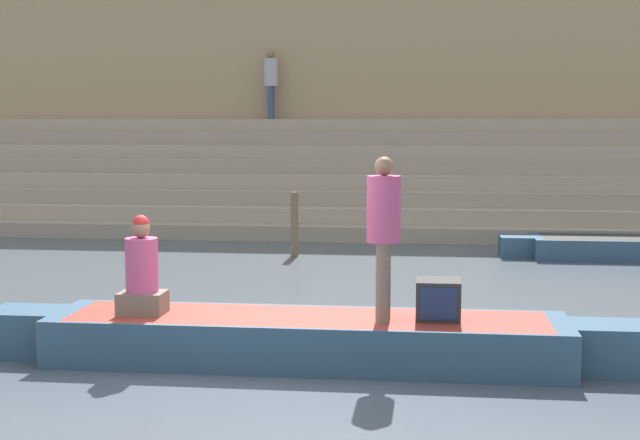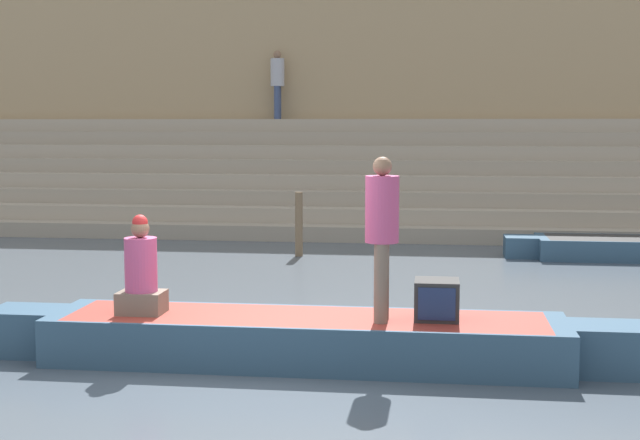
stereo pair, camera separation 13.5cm
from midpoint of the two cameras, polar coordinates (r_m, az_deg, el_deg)
The scene contains 9 objects.
ground_plane at distance 9.58m, azimuth -4.84°, elevation -9.20°, with size 120.00×120.00×0.00m, color #4C5660.
ghat_steps at distance 22.01m, azimuth 2.27°, elevation 2.02°, with size 36.00×4.74×2.66m.
back_wall at distance 24.25m, azimuth 2.79°, elevation 9.14°, with size 34.20×1.28×7.65m.
rowboat_main at distance 9.55m, azimuth -0.54°, elevation -7.56°, with size 7.03×1.31×0.50m.
person_standing at distance 9.15m, azimuth 4.41°, elevation -0.46°, with size 0.35×0.35×1.70m.
person_rowing at distance 9.75m, azimuth -10.99°, elevation -3.43°, with size 0.49×0.38×1.07m.
tv_set at distance 9.40m, azimuth 7.89°, elevation -5.08°, with size 0.46×0.47×0.42m.
mooring_post at distance 17.09m, azimuth -1.14°, elevation -0.27°, with size 0.15×0.15×1.24m, color brown.
person_on_steps at distance 23.63m, azimuth -2.57°, elevation 8.96°, with size 0.36×0.36×1.78m.
Camera 2 is at (2.05, -9.01, 2.54)m, focal length 50.00 mm.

